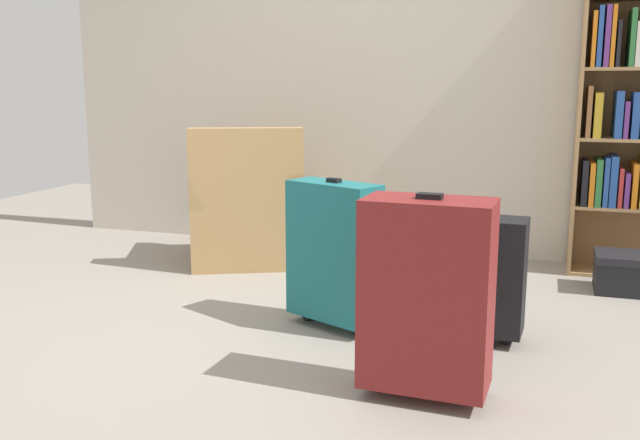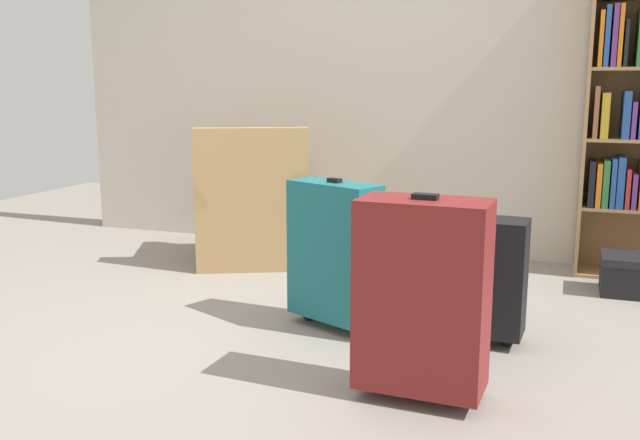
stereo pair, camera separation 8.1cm
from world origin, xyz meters
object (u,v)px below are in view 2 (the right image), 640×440
mug (341,257)px  armchair (252,214)px  suitcase_dark_red (422,295)px  suitcase_teal (334,251)px  suitcase_black (477,275)px

mug → armchair: bearing=-169.6°
armchair → suitcase_dark_red: (1.47, -1.70, 0.09)m
mug → suitcase_dark_red: size_ratio=0.15×
suitcase_teal → mug: bearing=106.3°
suitcase_dark_red → armchair: bearing=131.0°
mug → suitcase_teal: (0.34, -1.17, 0.33)m
suitcase_teal → suitcase_dark_red: bearing=-49.0°
mug → suitcase_teal: bearing=-73.7°
mug → suitcase_black: 1.53m
suitcase_teal → suitcase_dark_red: 0.84m
suitcase_teal → suitcase_dark_red: suitcase_dark_red is taller
mug → suitcase_dark_red: (0.89, -1.80, 0.36)m
armchair → suitcase_dark_red: 2.25m
suitcase_teal → suitcase_dark_red: size_ratio=0.94×
suitcase_teal → suitcase_black: suitcase_teal is taller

